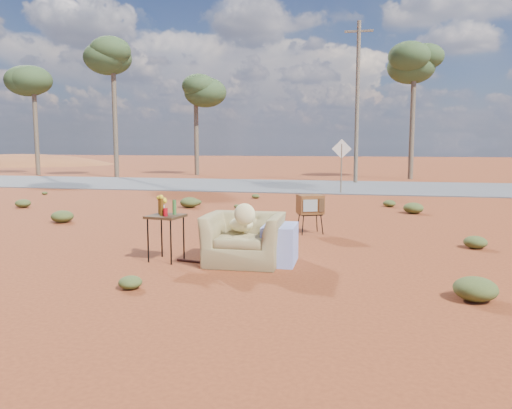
# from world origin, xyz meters

# --- Properties ---
(ground) EXTENTS (140.00, 140.00, 0.00)m
(ground) POSITION_xyz_m (0.00, 0.00, 0.00)
(ground) COLOR brown
(ground) RESTS_ON ground
(highway) EXTENTS (140.00, 7.00, 0.04)m
(highway) POSITION_xyz_m (0.00, 15.00, 0.02)
(highway) COLOR #565659
(highway) RESTS_ON ground
(dirt_mound) EXTENTS (26.00, 18.00, 2.00)m
(dirt_mound) POSITION_xyz_m (-30.00, 34.00, 0.00)
(dirt_mound) COLOR #995425
(dirt_mound) RESTS_ON ground
(armchair) EXTENTS (1.52, 0.99, 1.12)m
(armchair) POSITION_xyz_m (0.50, -0.27, 0.53)
(armchair) COLOR olive
(armchair) RESTS_ON ground
(tv_unit) EXTENTS (0.67, 0.61, 0.87)m
(tv_unit) POSITION_xyz_m (1.20, 2.73, 0.65)
(tv_unit) COLOR black
(tv_unit) RESTS_ON ground
(side_table) EXTENTS (0.63, 0.63, 1.11)m
(side_table) POSITION_xyz_m (-1.00, -0.36, 0.82)
(side_table) COLOR #392614
(side_table) RESTS_ON ground
(rusty_bar) EXTENTS (1.52, 0.35, 0.04)m
(rusty_bar) POSITION_xyz_m (-0.02, -0.53, 0.02)
(rusty_bar) COLOR #512015
(rusty_bar) RESTS_ON ground
(road_sign) EXTENTS (0.78, 0.06, 2.19)m
(road_sign) POSITION_xyz_m (1.50, 12.00, 1.50)
(road_sign) COLOR brown
(road_sign) RESTS_ON ground
(eucalyptus_far_left) EXTENTS (3.20, 3.20, 7.10)m
(eucalyptus_far_left) POSITION_xyz_m (-18.00, 20.00, 5.94)
(eucalyptus_far_left) COLOR brown
(eucalyptus_far_left) RESTS_ON ground
(eucalyptus_left) EXTENTS (3.20, 3.20, 8.10)m
(eucalyptus_left) POSITION_xyz_m (-12.00, 19.00, 6.92)
(eucalyptus_left) COLOR brown
(eucalyptus_left) RESTS_ON ground
(eucalyptus_near_left) EXTENTS (3.20, 3.20, 6.60)m
(eucalyptus_near_left) POSITION_xyz_m (-8.00, 22.00, 5.45)
(eucalyptus_near_left) COLOR brown
(eucalyptus_near_left) RESTS_ON ground
(eucalyptus_center) EXTENTS (3.20, 3.20, 7.60)m
(eucalyptus_center) POSITION_xyz_m (5.00, 21.00, 6.43)
(eucalyptus_center) COLOR brown
(eucalyptus_center) RESTS_ON ground
(utility_pole_center) EXTENTS (1.40, 0.20, 8.00)m
(utility_pole_center) POSITION_xyz_m (2.00, 17.50, 4.15)
(utility_pole_center) COLOR brown
(utility_pole_center) RESTS_ON ground
(scrub_patch) EXTENTS (17.49, 8.07, 0.33)m
(scrub_patch) POSITION_xyz_m (-0.82, 4.41, 0.14)
(scrub_patch) COLOR #464C21
(scrub_patch) RESTS_ON ground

